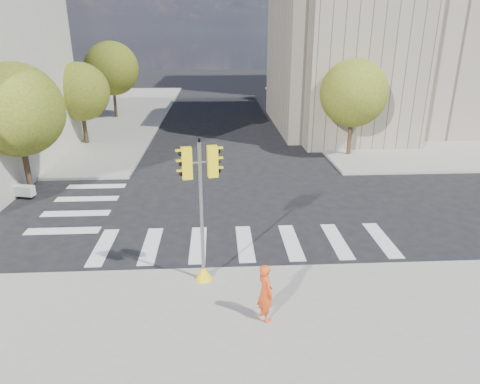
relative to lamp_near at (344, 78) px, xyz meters
name	(u,v)px	position (x,y,z in m)	size (l,w,h in m)	color
ground	(244,222)	(-8.00, -14.00, -4.58)	(160.00, 160.00, 0.00)	black
sidewalk_far_right	(423,111)	(12.00, 12.00, -4.50)	(28.00, 40.00, 0.15)	gray
sidewalk_far_left	(22,115)	(-28.00, 12.00, -4.50)	(28.00, 40.00, 0.15)	gray
civic_building	(422,37)	(7.59, 5.12, 2.68)	(26.00, 16.00, 19.39)	gray
tree_lw_near	(16,110)	(-18.50, -10.00, -0.38)	(4.40, 4.40, 6.41)	#382616
tree_lw_mid	(80,92)	(-18.50, 0.00, -0.82)	(4.00, 4.00, 5.77)	#382616
tree_lw_far	(112,69)	(-18.50, 10.00, -0.04)	(4.80, 4.80, 6.95)	#382616
tree_re_near	(354,93)	(-0.50, -4.00, -0.53)	(4.20, 4.20, 6.16)	#382616
tree_re_mid	(313,72)	(-0.50, 8.00, -0.23)	(4.60, 4.60, 6.66)	#382616
tree_re_far	(290,67)	(-0.50, 20.00, -0.71)	(4.00, 4.00, 5.88)	#382616
lamp_near	(344,78)	(0.00, 0.00, 0.00)	(0.35, 0.18, 8.11)	black
lamp_far	(305,64)	(0.00, 14.00, 0.00)	(0.35, 0.18, 8.11)	black
traffic_signal	(202,224)	(-9.62, -18.70, -2.46)	(1.08, 0.56, 4.65)	yellow
photographer	(265,292)	(-7.87, -20.82, -3.58)	(0.62, 0.41, 1.69)	#EE4B16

